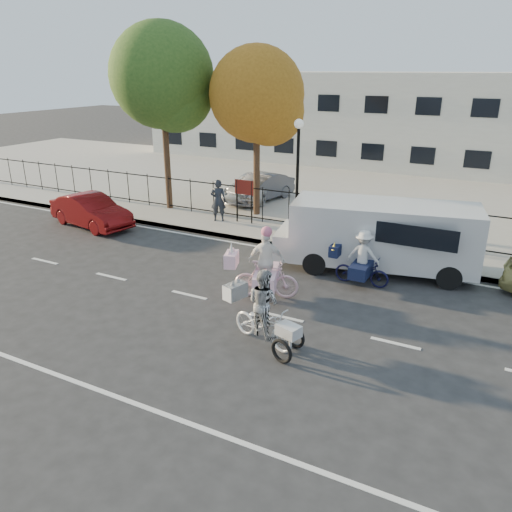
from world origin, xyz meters
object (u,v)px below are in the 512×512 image
Objects in this scene: bull_bike at (362,263)px; lot_car_c at (260,188)px; lamppost at (298,156)px; red_sedan at (91,211)px; white_van at (380,234)px; unicorn_bike at (265,272)px; lot_car_b at (252,187)px; zebra_trike at (263,315)px; pedestrian at (218,200)px.

bull_bike is 0.47× the size of lot_car_c.
red_sedan is at bearing -159.42° from lamppost.
lamppost is 4.88m from white_van.
lot_car_c is (4.55, 6.62, 0.12)m from red_sedan.
unicorn_bike reaches higher than lot_car_c.
lot_car_c is (-7.17, 7.34, 0.10)m from bull_bike.
lot_car_b is at bearing -177.08° from lot_car_c.
bull_bike reaches higher than lot_car_c.
bull_bike is at bearing -52.98° from lot_car_b.
zebra_trike reaches higher than lot_car_b.
lamppost is 2.34× the size of bull_bike.
unicorn_bike reaches higher than pedestrian.
lamppost is 8.88m from red_sedan.
white_van is (0.14, 1.42, 0.55)m from bull_bike.
pedestrian is (4.55, 2.72, 0.37)m from red_sedan.
unicorn_bike reaches higher than bull_bike.
lot_car_b is at bearing 131.36° from white_van.
pedestrian is at bearing -175.32° from lamppost.
unicorn_bike is (1.52, -5.89, -2.32)m from lamppost.
lamppost is 5.80m from bull_bike.
bull_bike is 0.46× the size of red_sedan.
unicorn_bike is at bearing 106.35° from pedestrian.
lot_car_c reaches higher than red_sedan.
zebra_trike reaches higher than red_sedan.
lamppost reaches higher than lot_car_c.
zebra_trike is 1.02× the size of unicorn_bike.
lot_car_c is (-3.44, 3.62, -2.32)m from lamppost.
lot_car_c is at bearing 44.31° from zebra_trike.
lot_car_b is at bearing 10.79° from unicorn_bike.
bull_bike reaches higher than lot_car_b.
unicorn_bike is 11.04m from lot_car_b.
pedestrian is at bearing -91.89° from lot_car_b.
zebra_trike is at bearing -104.45° from red_sedan.
lot_car_c is (-4.96, 9.51, -0.00)m from unicorn_bike.
red_sedan is at bearing -110.93° from lot_car_c.
pedestrian reaches higher than lot_car_c.
red_sedan is at bearing 54.32° from unicorn_bike.
unicorn_bike is at bearing -75.50° from lamppost.
lamppost reaches higher than white_van.
unicorn_bike reaches higher than lot_car_b.
white_van is 1.52× the size of lot_car_b.
lot_car_b is (-7.66, 7.43, 0.06)m from bull_bike.
lot_car_b is at bearing -108.21° from pedestrian.
white_van reaches higher than red_sedan.
lot_car_b reaches higher than red_sedan.
white_van is 1.64× the size of red_sedan.
lamppost is 1.11× the size of lot_car_c.
zebra_trike reaches higher than lot_car_c.
unicorn_bike is at bearing -134.27° from white_van.
white_van is (3.87, -2.30, -1.87)m from lamppost.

